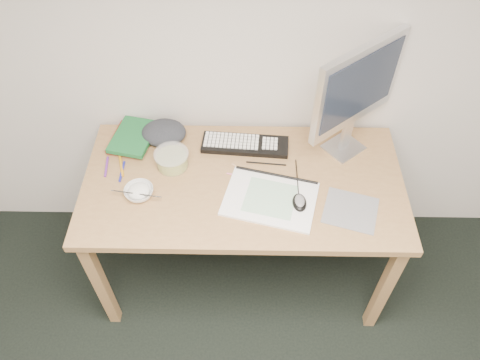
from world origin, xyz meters
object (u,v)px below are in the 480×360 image
Objects in this scene: desk at (243,193)px; sketchpad at (270,199)px; rice_bowl at (139,192)px; monitor at (357,89)px; keyboard at (245,145)px.

sketchpad is (0.11, -0.10, 0.09)m from desk.
desk is 11.30× the size of rice_bowl.
desk is at bearing 165.44° from monitor.
desk is 3.51× the size of keyboard.
keyboard is at bearing 33.74° from rice_bowl.
desk is at bearing -87.08° from keyboard.
monitor reaches higher than desk.
desk is 3.69× the size of sketchpad.
sketchpad is at bearing -41.25° from desk.
rice_bowl is (-0.55, 0.02, 0.01)m from sketchpad.
sketchpad is 0.95× the size of keyboard.
monitor is (0.46, -0.00, 0.33)m from keyboard.
keyboard is (-0.11, 0.31, 0.01)m from sketchpad.
keyboard is 0.73× the size of monitor.
keyboard is at bearing 140.69° from monitor.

